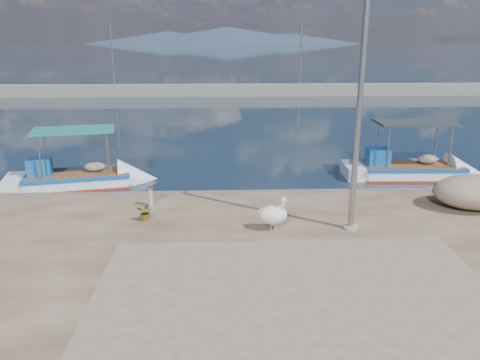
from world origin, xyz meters
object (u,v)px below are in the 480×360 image
boat_right (408,172)px  lamp_post (358,118)px  bollard_near (150,196)px  pelican (274,214)px  boat_left (77,181)px

boat_right → lamp_post: bearing=-120.9°
boat_right → bollard_near: (-10.77, -4.80, 0.64)m
lamp_post → bollard_near: 7.22m
bollard_near → pelican: bearing=-30.0°
pelican → boat_right: bearing=70.3°
pelican → bollard_near: (-3.92, 2.26, -0.14)m
lamp_post → boat_left: bearing=147.7°
boat_left → lamp_post: bearing=-44.0°
pelican → lamp_post: bearing=25.6°
boat_left → bollard_near: 5.50m
boat_right → boat_left: bearing=-174.9°
boat_left → pelican: boat_left is taller
boat_right → lamp_post: (-4.55, -7.02, 3.57)m
pelican → lamp_post: (2.30, 0.05, 2.79)m
boat_right → lamp_post: lamp_post is taller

